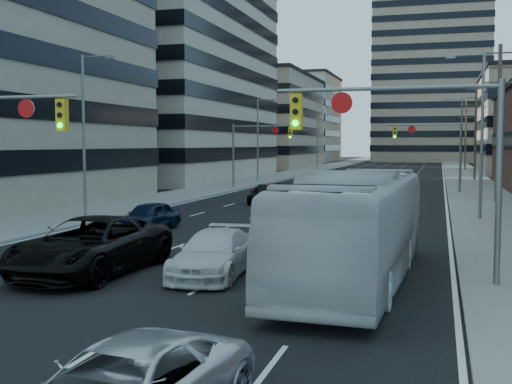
{
  "coord_description": "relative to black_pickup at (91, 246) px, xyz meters",
  "views": [
    {
      "loc": [
        8.37,
        -11.37,
        4.16
      ],
      "look_at": [
        1.13,
        13.84,
        2.2
      ],
      "focal_mm": 45.0,
      "sensor_mm": 36.0,
      "label": 1
    }
  ],
  "objects": [
    {
      "name": "ground",
      "position": [
        2.31,
        -6.68,
        -0.91
      ],
      "size": [
        400.0,
        400.0,
        0.0
      ],
      "primitive_type": "plane",
      "color": "black",
      "rests_on": "ground"
    },
    {
      "name": "road_surface",
      "position": [
        2.31,
        123.32,
        -0.9
      ],
      "size": [
        18.0,
        300.0,
        0.02
      ],
      "primitive_type": "cube",
      "color": "black",
      "rests_on": "ground"
    },
    {
      "name": "sidewalk_left",
      "position": [
        -9.19,
        123.32,
        -0.84
      ],
      "size": [
        5.0,
        300.0,
        0.15
      ],
      "primitive_type": "cube",
      "color": "slate",
      "rests_on": "ground"
    },
    {
      "name": "sidewalk_right",
      "position": [
        13.81,
        123.32,
        -0.84
      ],
      "size": [
        5.0,
        300.0,
        0.15
      ],
      "primitive_type": "cube",
      "color": "slate",
      "rests_on": "ground"
    },
    {
      "name": "office_left_mid",
      "position": [
        -24.69,
        53.32,
        13.09
      ],
      "size": [
        26.0,
        34.0,
        28.0
      ],
      "primitive_type": "cube",
      "color": "#ADA089",
      "rests_on": "ground"
    },
    {
      "name": "office_left_far",
      "position": [
        -21.69,
        93.32,
        7.09
      ],
      "size": [
        20.0,
        30.0,
        16.0
      ],
      "primitive_type": "cube",
      "color": "gray",
      "rests_on": "ground"
    },
    {
      "name": "apartment_tower",
      "position": [
        8.31,
        143.32,
        28.09
      ],
      "size": [
        26.0,
        26.0,
        58.0
      ],
      "primitive_type": "cube",
      "color": "gray",
      "rests_on": "ground"
    },
    {
      "name": "bg_block_left",
      "position": [
        -25.69,
        133.32,
        9.09
      ],
      "size": [
        24.0,
        24.0,
        20.0
      ],
      "primitive_type": "cube",
      "color": "#ADA089",
      "rests_on": "ground"
    },
    {
      "name": "signal_near_right",
      "position": [
        9.76,
        1.32,
        3.41
      ],
      "size": [
        6.59,
        0.33,
        6.0
      ],
      "color": "slate",
      "rests_on": "ground"
    },
    {
      "name": "signal_far_left",
      "position": [
        -5.37,
        38.32,
        3.39
      ],
      "size": [
        6.09,
        0.33,
        6.0
      ],
      "color": "slate",
      "rests_on": "ground"
    },
    {
      "name": "signal_far_right",
      "position": [
        9.99,
        38.32,
        3.39
      ],
      "size": [
        6.09,
        0.33,
        6.0
      ],
      "color": "slate",
      "rests_on": "ground"
    },
    {
      "name": "utility_pole_block",
      "position": [
        14.51,
        29.32,
        4.87
      ],
      "size": [
        2.2,
        0.28,
        11.0
      ],
      "color": "#4C3D2D",
      "rests_on": "ground"
    },
    {
      "name": "utility_pole_midblock",
      "position": [
        14.51,
        59.32,
        4.87
      ],
      "size": [
        2.2,
        0.28,
        11.0
      ],
      "color": "#4C3D2D",
      "rests_on": "ground"
    },
    {
      "name": "utility_pole_distant",
      "position": [
        14.51,
        89.32,
        4.87
      ],
      "size": [
        2.2,
        0.28,
        11.0
      ],
      "color": "#4C3D2D",
      "rests_on": "ground"
    },
    {
      "name": "streetlight_left_near",
      "position": [
        -8.03,
        13.32,
        4.14
      ],
      "size": [
        2.03,
        0.22,
        9.0
      ],
      "color": "slate",
      "rests_on": "ground"
    },
    {
      "name": "streetlight_left_mid",
      "position": [
        -8.03,
        48.32,
        4.14
      ],
      "size": [
        2.03,
        0.22,
        9.0
      ],
      "color": "slate",
      "rests_on": "ground"
    },
    {
      "name": "streetlight_left_far",
      "position": [
        -8.03,
        83.32,
        4.14
      ],
      "size": [
        2.03,
        0.22,
        9.0
      ],
      "color": "slate",
      "rests_on": "ground"
    },
    {
      "name": "streetlight_right_near",
      "position": [
        12.65,
        18.32,
        4.14
      ],
      "size": [
        2.03,
        0.22,
        9.0
      ],
      "color": "slate",
      "rests_on": "ground"
    },
    {
      "name": "streetlight_right_far",
      "position": [
        12.65,
        53.32,
        4.14
      ],
      "size": [
        2.03,
        0.22,
        9.0
      ],
      "color": "slate",
      "rests_on": "ground"
    },
    {
      "name": "black_pickup",
      "position": [
        0.0,
        0.0,
        0.0
      ],
      "size": [
        3.24,
        6.66,
        1.82
      ],
      "primitive_type": "imported",
      "rotation": [
        0.0,
        0.0,
        -0.03
      ],
      "color": "black",
      "rests_on": "ground"
    },
    {
      "name": "white_van",
      "position": [
        3.91,
        0.79,
        -0.2
      ],
      "size": [
        2.28,
        5.04,
        1.43
      ],
      "primitive_type": "imported",
      "rotation": [
        0.0,
        0.0,
        0.06
      ],
      "color": "silver",
      "rests_on": "ground"
    },
    {
      "name": "transit_bus",
      "position": [
        8.31,
        1.11,
        0.77
      ],
      "size": [
        3.32,
        12.18,
        3.36
      ],
      "primitive_type": "imported",
      "rotation": [
        0.0,
        0.0,
        -0.04
      ],
      "color": "#BDBDBD",
      "rests_on": "ground"
    },
    {
      "name": "sedan_blue",
      "position": [
        -2.7,
        9.9,
        -0.22
      ],
      "size": [
        2.07,
        4.24,
        1.39
      ],
      "primitive_type": "imported",
      "rotation": [
        0.0,
        0.0,
        -0.11
      ],
      "color": "black",
      "rests_on": "ground"
    },
    {
      "name": "sedan_grey_center",
      "position": [
        2.35,
        18.76,
        -0.26
      ],
      "size": [
        1.85,
        4.1,
        1.31
      ],
      "primitive_type": "imported",
      "rotation": [
        0.0,
        0.0,
        0.12
      ],
      "color": "#2D2D2F",
      "rests_on": "ground"
    },
    {
      "name": "sedan_black_far",
      "position": [
        -1.11,
        24.98,
        -0.28
      ],
      "size": [
        2.17,
        4.5,
        1.26
      ],
      "primitive_type": "imported",
      "rotation": [
        0.0,
        0.0,
        0.09
      ],
      "color": "black",
      "rests_on": "ground"
    },
    {
      "name": "sedan_grey_right",
      "position": [
        7.51,
        24.73,
        -0.12
      ],
      "size": [
        2.01,
        4.69,
        1.58
      ],
      "primitive_type": "imported",
      "rotation": [
        0.0,
        0.0,
        0.03
      ],
      "color": "#323235",
      "rests_on": "ground"
    }
  ]
}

